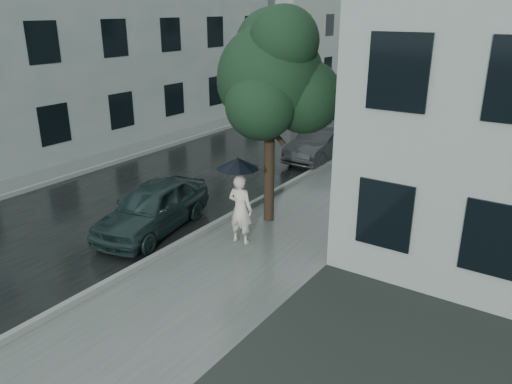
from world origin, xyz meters
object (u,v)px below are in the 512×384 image
Objects in this scene: street_tree at (272,76)px; lamp_post at (356,76)px; pedestrian at (240,209)px; car_near at (153,207)px; car_far at (321,143)px.

lamp_post is at bearing 97.14° from street_tree.
pedestrian is 0.46× the size of car_near.
car_near is 8.77m from car_far.
car_far is (-0.61, -1.66, -2.52)m from lamp_post.
lamp_post reaches higher than car_near.
street_tree is at bearing 37.91° from car_near.
street_tree is 1.05× the size of lamp_post.
car_near is (-1.25, -10.41, -2.51)m from lamp_post.
lamp_post reaches higher than pedestrian.
lamp_post is 3.08m from car_far.
pedestrian reaches higher than car_far.
pedestrian is at bearing -84.28° from street_tree.
pedestrian is 10.01m from lamp_post.
street_tree is at bearing -76.53° from lamp_post.
street_tree reaches higher than pedestrian.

